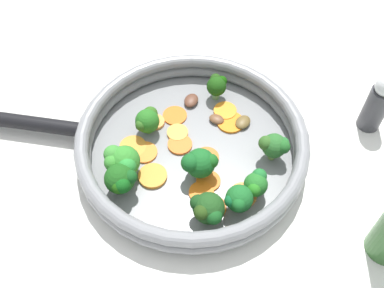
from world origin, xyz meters
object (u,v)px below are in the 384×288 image
object	(u,v)px
carrot_slice_5	(180,144)
salt_shaker	(378,103)
carrot_slice_1	(153,176)
carrot_slice_6	(225,111)
carrot_slice_8	(205,182)
broccoli_floret_7	(122,161)
carrot_slice_11	(201,192)
skillet	(192,152)
carrot_slice_13	(133,147)
carrot_slice_3	(243,195)
mushroom_piece_2	(243,122)
carrot_slice_7	(178,133)
carrot_slice_2	(155,122)
broccoli_floret_5	(199,163)
broccoli_floret_4	(147,120)
carrot_slice_9	(176,115)
mushroom_piece_1	(191,100)
broccoli_floret_2	(238,200)
broccoli_floret_0	(121,180)
broccoli_floret_3	(217,85)
carrot_slice_0	(231,122)
carrot_slice_12	(214,207)
carrot_slice_10	(207,157)
mushroom_piece_0	(217,119)
carrot_slice_4	(144,152)
broccoli_floret_1	(208,209)
broccoli_floret_6	(275,146)
broccoli_floret_8	(256,184)

from	to	relation	value
carrot_slice_5	salt_shaker	world-z (taller)	salt_shaker
carrot_slice_1	carrot_slice_6	bearing A→B (deg)	-64.34
carrot_slice_8	broccoli_floret_7	xyz separation A→B (m)	(0.06, 0.11, 0.03)
carrot_slice_11	salt_shaker	xyz separation A→B (m)	(0.02, -0.31, 0.04)
skillet	carrot_slice_13	xyz separation A→B (m)	(0.04, 0.08, 0.01)
carrot_slice_1	carrot_slice_3	xyz separation A→B (m)	(-0.08, -0.11, -0.00)
carrot_slice_8	mushroom_piece_2	xyz separation A→B (m)	(0.08, -0.10, 0.00)
carrot_slice_7	carrot_slice_11	xyz separation A→B (m)	(-0.12, 0.01, -0.00)
carrot_slice_2	carrot_slice_6	size ratio (longest dim) A/B	0.79
broccoli_floret_5	mushroom_piece_2	bearing A→B (deg)	-58.83
broccoli_floret_4	carrot_slice_9	bearing A→B (deg)	-76.53
carrot_slice_2	mushroom_piece_1	distance (m)	0.07
broccoli_floret_4	broccoli_floret_7	distance (m)	0.09
carrot_slice_9	broccoli_floret_2	bearing A→B (deg)	-175.43
broccoli_floret_0	broccoli_floret_3	distance (m)	0.23
carrot_slice_0	carrot_slice_13	xyz separation A→B (m)	(0.01, 0.16, -0.00)
carrot_slice_12	carrot_slice_3	bearing A→B (deg)	-87.87
mushroom_piece_1	carrot_slice_10	bearing A→B (deg)	169.09
skillet	carrot_slice_11	size ratio (longest dim) A/B	8.97
mushroom_piece_0	carrot_slice_12	bearing A→B (deg)	154.13
carrot_slice_4	broccoli_floret_1	bearing A→B (deg)	-162.86
broccoli_floret_6	mushroom_piece_0	world-z (taller)	broccoli_floret_6
mushroom_piece_0	carrot_slice_1	bearing A→B (deg)	114.86
carrot_slice_0	carrot_slice_7	world-z (taller)	same
carrot_slice_10	broccoli_floret_7	size ratio (longest dim) A/B	0.70
carrot_slice_2	broccoli_floret_3	xyz separation A→B (m)	(0.01, -0.12, 0.03)
broccoli_floret_1	broccoli_floret_2	distance (m)	0.04
carrot_slice_1	broccoli_floret_5	distance (m)	0.08
carrot_slice_2	carrot_slice_5	bearing A→B (deg)	-160.63
carrot_slice_13	broccoli_floret_1	xyz separation A→B (m)	(-0.16, -0.06, 0.03)
carrot_slice_6	carrot_slice_3	bearing A→B (deg)	164.11
carrot_slice_1	broccoli_floret_3	world-z (taller)	broccoli_floret_3
carrot_slice_3	broccoli_floret_3	size ratio (longest dim) A/B	0.91
broccoli_floret_4	carrot_slice_3	bearing A→B (deg)	-152.54
carrot_slice_0	carrot_slice_3	bearing A→B (deg)	161.97
carrot_slice_4	salt_shaker	size ratio (longest dim) A/B	0.37
carrot_slice_3	carrot_slice_8	distance (m)	0.06
broccoli_floret_5	broccoli_floret_3	bearing A→B (deg)	-33.57
broccoli_floret_0	broccoli_floret_6	xyz separation A→B (m)	(-0.03, -0.23, -0.00)
salt_shaker	carrot_slice_6	bearing A→B (deg)	63.38
broccoli_floret_3	salt_shaker	xyz separation A→B (m)	(-0.14, -0.21, 0.01)
carrot_slice_13	broccoli_floret_7	bearing A→B (deg)	146.22
broccoli_floret_0	mushroom_piece_2	world-z (taller)	broccoli_floret_0
carrot_slice_1	broccoli_floret_3	bearing A→B (deg)	-54.36
broccoli_floret_8	mushroom_piece_1	world-z (taller)	broccoli_floret_8
carrot_slice_9	carrot_slice_12	distance (m)	0.18
carrot_slice_13	broccoli_floret_2	xyz separation A→B (m)	(-0.16, -0.10, 0.03)
broccoli_floret_2	broccoli_floret_8	world-z (taller)	broccoli_floret_2
carrot_slice_11	broccoli_floret_5	bearing A→B (deg)	-17.13
broccoli_floret_5	mushroom_piece_0	world-z (taller)	broccoli_floret_5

